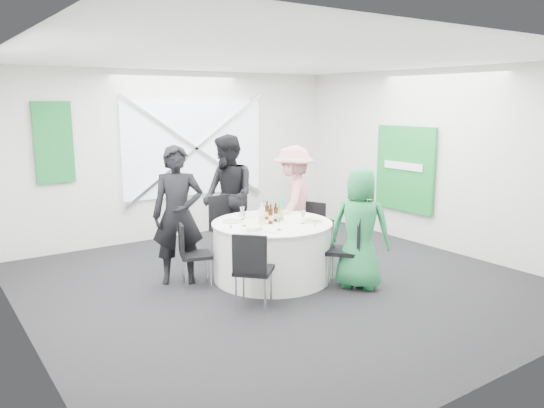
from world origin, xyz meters
TOP-DOWN VIEW (x-y plane):
  - floor at (0.00, 0.00)m, footprint 6.00×6.00m
  - ceiling at (0.00, 0.00)m, footprint 6.00×6.00m
  - wall_back at (0.00, 3.00)m, footprint 6.00×0.00m
  - wall_front at (0.00, -3.00)m, footprint 6.00×0.00m
  - wall_left at (-3.00, 0.00)m, footprint 0.00×6.00m
  - wall_right at (3.00, 0.00)m, footprint 0.00×6.00m
  - window_panel at (0.30, 2.96)m, footprint 2.60×0.03m
  - window_brace_a at (0.30, 2.92)m, footprint 2.63×0.05m
  - window_brace_b at (0.30, 2.92)m, footprint 2.63×0.05m
  - green_banner at (-2.00, 2.95)m, footprint 0.55×0.04m
  - green_sign at (2.94, 0.60)m, footprint 0.05×1.20m
  - banquet_table at (0.00, 0.20)m, footprint 1.56×1.56m
  - chair_back at (-0.07, 1.28)m, footprint 0.46×0.47m
  - chair_back_left at (-1.01, 0.54)m, footprint 0.48×0.47m
  - chair_back_right at (0.98, 0.62)m, footprint 0.50×0.50m
  - chair_front_right at (0.66, -0.59)m, footprint 0.59×0.59m
  - chair_front_left at (-0.79, -0.55)m, footprint 0.57×0.57m
  - person_man_back_left at (-1.06, 0.76)m, footprint 0.77×0.68m
  - person_man_back at (0.07, 1.45)m, footprint 0.53×0.91m
  - person_woman_pink at (0.89, 0.92)m, footprint 1.15×1.06m
  - person_woman_green at (0.70, -0.69)m, footprint 0.84×0.88m
  - plate_back at (-0.05, 0.70)m, footprint 0.29×0.29m
  - plate_back_left at (-0.42, 0.51)m, footprint 0.26×0.26m
  - plate_back_right at (0.44, 0.53)m, footprint 0.25×0.25m
  - plate_front_right at (0.46, -0.08)m, footprint 0.28×0.28m
  - plate_front_left at (-0.47, -0.10)m, footprint 0.29×0.29m
  - napkin at (-0.47, -0.09)m, footprint 0.21×0.17m
  - beer_bottle_a at (-0.13, 0.25)m, footprint 0.06×0.06m
  - beer_bottle_b at (0.04, 0.38)m, footprint 0.06×0.06m
  - beer_bottle_c at (0.07, 0.21)m, footprint 0.06×0.06m
  - beer_bottle_d at (-0.07, 0.14)m, footprint 0.06×0.06m
  - green_water_bottle at (0.17, 0.24)m, footprint 0.08×0.08m
  - clear_water_bottle at (-0.18, 0.16)m, footprint 0.08×0.08m
  - wine_glass_a at (0.28, -0.09)m, footprint 0.07×0.07m
  - wine_glass_b at (-0.17, -0.19)m, footprint 0.07×0.07m
  - wine_glass_c at (-0.41, 0.23)m, footprint 0.07×0.07m
  - wine_glass_d at (-0.24, 0.54)m, footprint 0.07×0.07m
  - fork_a at (0.34, -0.27)m, footprint 0.10×0.13m
  - knife_a at (0.55, 0.03)m, footprint 0.10×0.13m
  - fork_b at (-0.53, -0.03)m, footprint 0.11×0.12m
  - knife_b at (-0.33, -0.27)m, footprint 0.10×0.13m
  - fork_c at (0.19, 0.74)m, footprint 0.15×0.02m
  - knife_c at (-0.11, 0.76)m, footprint 0.15×0.03m
  - fork_d at (-0.41, 0.60)m, footprint 0.08×0.14m
  - knife_d at (-0.57, 0.28)m, footprint 0.08×0.14m

SIDE VIEW (x-z plane):
  - floor at x=0.00m, z-range 0.00..0.00m
  - banquet_table at x=0.00m, z-range 0.00..0.76m
  - chair_back_left at x=-1.01m, z-range 0.07..0.89m
  - chair_back_right at x=0.98m, z-range 0.07..0.90m
  - chair_front_left at x=-0.79m, z-range 0.08..0.97m
  - chair_front_right at x=0.66m, z-range 0.08..0.99m
  - chair_back at x=-0.07m, z-range 0.08..1.03m
  - person_woman_green at x=0.70m, z-range 0.00..1.52m
  - fork_a at x=0.34m, z-range 0.76..0.77m
  - knife_a at x=0.55m, z-range 0.76..0.77m
  - fork_b at x=-0.53m, z-range 0.76..0.77m
  - knife_b at x=-0.33m, z-range 0.76..0.77m
  - fork_c at x=0.19m, z-range 0.76..0.77m
  - knife_c at x=-0.11m, z-range 0.76..0.77m
  - fork_d at x=-0.41m, z-range 0.76..0.77m
  - knife_d at x=-0.57m, z-range 0.76..0.77m
  - plate_back at x=-0.05m, z-range 0.76..0.77m
  - plate_back_left at x=-0.42m, z-range 0.76..0.77m
  - plate_front_left at x=-0.47m, z-range 0.76..0.77m
  - plate_back_right at x=0.44m, z-range 0.76..0.80m
  - plate_front_right at x=0.46m, z-range 0.76..0.80m
  - napkin at x=-0.47m, z-range 0.78..0.82m
  - person_woman_pink at x=0.89m, z-range 0.00..1.66m
  - beer_bottle_b at x=0.04m, z-range 0.73..0.97m
  - beer_bottle_c at x=0.07m, z-range 0.73..0.98m
  - beer_bottle_d at x=-0.07m, z-range 0.73..0.98m
  - beer_bottle_a at x=-0.13m, z-range 0.73..0.99m
  - clear_water_bottle at x=-0.18m, z-range 0.73..1.01m
  - person_man_back_left at x=-1.06m, z-range 0.00..1.77m
  - wine_glass_a at x=0.28m, z-range 0.80..0.97m
  - wine_glass_b at x=-0.17m, z-range 0.80..0.97m
  - wine_glass_c at x=-0.41m, z-range 0.80..0.97m
  - wine_glass_d at x=-0.24m, z-range 0.80..0.97m
  - green_water_bottle at x=0.17m, z-range 0.73..1.05m
  - person_man_back at x=0.07m, z-range 0.00..1.82m
  - green_sign at x=2.94m, z-range 0.50..1.90m
  - wall_back at x=0.00m, z-range -1.60..4.40m
  - wall_front at x=0.00m, z-range -1.60..4.40m
  - wall_left at x=-3.00m, z-range -1.60..4.40m
  - wall_right at x=3.00m, z-range -1.60..4.40m
  - window_panel at x=0.30m, z-range 0.70..2.30m
  - window_brace_a at x=0.30m, z-range 0.58..2.42m
  - window_brace_b at x=0.30m, z-range 0.58..2.42m
  - green_banner at x=-2.00m, z-range 1.10..2.30m
  - ceiling at x=0.00m, z-range 2.80..2.80m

